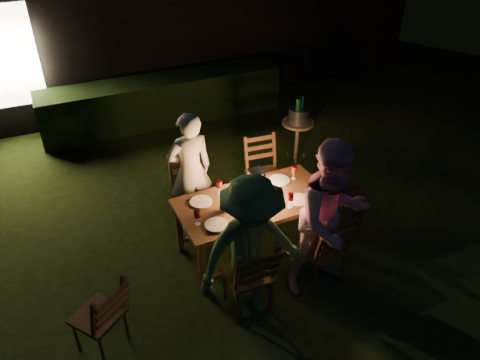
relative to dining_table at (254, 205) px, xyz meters
name	(u,v)px	position (x,y,z in m)	size (l,w,h in m)	color
dining_table	(254,205)	(0.00, 0.00, 0.00)	(1.75, 0.90, 0.72)	#4E301A
chair_near_left	(248,286)	(-0.43, -0.78, -0.35)	(0.44, 0.47, 0.98)	#4E301A
chair_near_right	(323,259)	(0.47, -0.76, -0.35)	(0.44, 0.47, 0.97)	#4E301A
chair_far_left	(194,203)	(-0.47, 0.76, -0.35)	(0.47, 0.50, 0.99)	#4E301A
chair_far_right	(264,184)	(0.53, 0.78, -0.35)	(0.47, 0.50, 0.97)	#4E301A
chair_end	(340,201)	(1.23, 0.03, -0.33)	(0.51, 0.48, 1.04)	#4E301A
chair_spare	(102,326)	(-1.87, -0.67, -0.37)	(0.59, 0.59, 0.91)	#4E301A
person_house_side	(190,170)	(-0.47, 0.81, 0.12)	(0.56, 0.37, 1.53)	white
person_opp_right	(331,220)	(0.47, -0.81, 0.23)	(0.86, 0.67, 1.76)	#CD8CB1
person_opp_left	(251,251)	(-0.43, -0.83, 0.17)	(1.05, 0.61, 1.63)	#3C7239
lantern	(256,185)	(0.05, 0.05, 0.23)	(0.16, 0.16, 0.35)	white
plate_far_left	(201,202)	(-0.56, 0.21, 0.08)	(0.25, 0.25, 0.01)	white
plate_near_left	(216,225)	(-0.54, -0.23, 0.08)	(0.25, 0.25, 0.01)	white
plate_far_right	(279,180)	(0.44, 0.23, 0.08)	(0.25, 0.25, 0.01)	white
plate_near_right	(299,200)	(0.46, -0.21, 0.08)	(0.25, 0.25, 0.01)	white
wineglass_a	(219,187)	(-0.31, 0.27, 0.16)	(0.06, 0.06, 0.18)	#59070F
wineglass_b	(197,217)	(-0.72, -0.14, 0.16)	(0.06, 0.06, 0.18)	#59070F
wineglass_c	(290,200)	(0.31, -0.27, 0.16)	(0.06, 0.06, 0.18)	#59070F
wineglass_d	(294,173)	(0.61, 0.20, 0.16)	(0.06, 0.06, 0.18)	#59070F
wineglass_e	(259,211)	(-0.09, -0.30, 0.16)	(0.06, 0.06, 0.18)	silver
bottle_table	(234,196)	(-0.25, -0.01, 0.21)	(0.07, 0.07, 0.28)	#0F471E
napkin_left	(255,220)	(-0.14, -0.32, 0.08)	(0.18, 0.14, 0.01)	red
napkin_right	(310,202)	(0.56, -0.29, 0.08)	(0.18, 0.14, 0.01)	red
phone	(213,231)	(-0.61, -0.32, 0.08)	(0.14, 0.07, 0.01)	black
side_table	(298,126)	(1.50, 1.60, -0.08)	(0.48, 0.48, 0.65)	olive
ice_bucket	(299,115)	(1.50, 1.60, 0.11)	(0.30, 0.30, 0.22)	#A5A8AD
bottle_bucket_a	(297,114)	(1.45, 1.56, 0.16)	(0.07, 0.07, 0.32)	#0F471E
bottle_bucket_b	(301,110)	(1.55, 1.64, 0.16)	(0.07, 0.07, 0.32)	#0F471E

